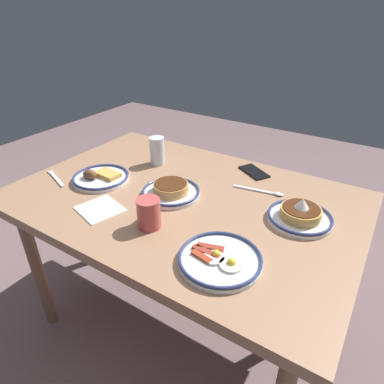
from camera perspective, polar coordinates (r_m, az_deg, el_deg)
name	(u,v)px	position (r m, az deg, el deg)	size (l,w,h in m)	color
ground_plane	(185,321)	(1.77, -1.23, -21.26)	(6.00, 6.00, 0.00)	#735B5C
dining_table	(183,211)	(1.33, -1.53, -3.26)	(1.32, 0.89, 0.72)	#9C7254
plate_near_main	(300,215)	(1.19, 18.12, -3.83)	(0.22, 0.22, 0.09)	white
plate_center_pancakes	(100,177)	(1.45, -15.62, 2.51)	(0.24, 0.24, 0.05)	white
plate_far_companion	(171,191)	(1.29, -3.65, 0.25)	(0.23, 0.23, 0.05)	silver
plate_far_side	(220,259)	(0.98, 4.83, -11.46)	(0.25, 0.25, 0.04)	white
coffee_mug	(149,212)	(1.10, -7.42, -3.51)	(0.08, 0.11, 0.10)	#BF4C47
drinking_glass	(157,152)	(1.54, -6.00, 6.83)	(0.07, 0.07, 0.13)	silver
cell_phone	(254,172)	(1.49, 10.63, 3.43)	(0.14, 0.07, 0.01)	black
paper_napkin	(100,209)	(1.25, -15.57, -2.84)	(0.15, 0.14, 0.00)	white
fork_near	(56,178)	(1.53, -22.38, 2.20)	(0.17, 0.08, 0.01)	silver
tea_spoon	(265,192)	(1.34, 12.46, 0.06)	(0.20, 0.05, 0.01)	silver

